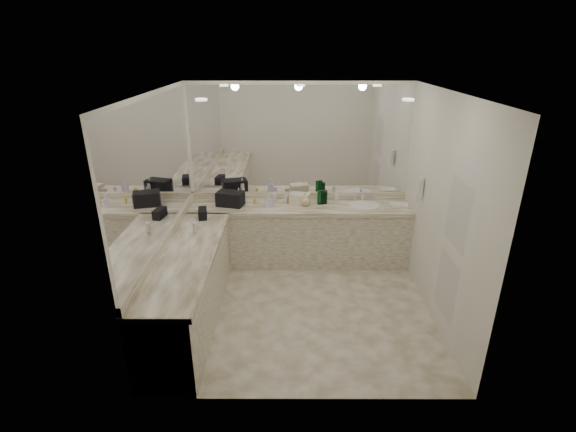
{
  "coord_description": "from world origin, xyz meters",
  "views": [
    {
      "loc": [
        -0.14,
        -4.44,
        3.05
      ],
      "look_at": [
        -0.15,
        0.4,
        1.06
      ],
      "focal_mm": 26.0,
      "sensor_mm": 36.0,
      "label": 1
    }
  ],
  "objects_px": {
    "black_toiletry_bag": "(230,198)",
    "soap_bottle_c": "(305,199)",
    "sink": "(364,206)",
    "soap_bottle_b": "(269,201)",
    "soap_bottle_a": "(239,196)",
    "cream_cosmetic_case": "(300,198)",
    "hand_towel": "(399,205)",
    "wall_phone": "(420,187)"
  },
  "relations": [
    {
      "from": "black_toiletry_bag",
      "to": "soap_bottle_c",
      "type": "height_order",
      "value": "black_toiletry_bag"
    },
    {
      "from": "soap_bottle_b",
      "to": "wall_phone",
      "type": "bearing_deg",
      "value": -12.34
    },
    {
      "from": "soap_bottle_b",
      "to": "sink",
      "type": "bearing_deg",
      "value": 2.74
    },
    {
      "from": "sink",
      "to": "black_toiletry_bag",
      "type": "bearing_deg",
      "value": -179.9
    },
    {
      "from": "wall_phone",
      "to": "cream_cosmetic_case",
      "type": "bearing_deg",
      "value": 159.74
    },
    {
      "from": "sink",
      "to": "soap_bottle_b",
      "type": "relative_size",
      "value": 2.38
    },
    {
      "from": "sink",
      "to": "wall_phone",
      "type": "height_order",
      "value": "wall_phone"
    },
    {
      "from": "soap_bottle_a",
      "to": "sink",
      "type": "bearing_deg",
      "value": -1.8
    },
    {
      "from": "hand_towel",
      "to": "black_toiletry_bag",
      "type": "bearing_deg",
      "value": 178.95
    },
    {
      "from": "wall_phone",
      "to": "soap_bottle_c",
      "type": "height_order",
      "value": "wall_phone"
    },
    {
      "from": "wall_phone",
      "to": "cream_cosmetic_case",
      "type": "xyz_separation_m",
      "value": [
        -1.54,
        0.57,
        -0.37
      ]
    },
    {
      "from": "soap_bottle_a",
      "to": "soap_bottle_b",
      "type": "height_order",
      "value": "soap_bottle_a"
    },
    {
      "from": "cream_cosmetic_case",
      "to": "hand_towel",
      "type": "distance_m",
      "value": 1.43
    },
    {
      "from": "black_toiletry_bag",
      "to": "hand_towel",
      "type": "relative_size",
      "value": 1.46
    },
    {
      "from": "hand_towel",
      "to": "soap_bottle_a",
      "type": "height_order",
      "value": "soap_bottle_a"
    },
    {
      "from": "wall_phone",
      "to": "black_toiletry_bag",
      "type": "relative_size",
      "value": 0.65
    },
    {
      "from": "sink",
      "to": "soap_bottle_c",
      "type": "distance_m",
      "value": 0.87
    },
    {
      "from": "sink",
      "to": "black_toiletry_bag",
      "type": "relative_size",
      "value": 1.19
    },
    {
      "from": "black_toiletry_bag",
      "to": "soap_bottle_a",
      "type": "relative_size",
      "value": 1.55
    },
    {
      "from": "soap_bottle_b",
      "to": "soap_bottle_c",
      "type": "relative_size",
      "value": 0.95
    },
    {
      "from": "soap_bottle_c",
      "to": "soap_bottle_b",
      "type": "bearing_deg",
      "value": -173.77
    },
    {
      "from": "sink",
      "to": "cream_cosmetic_case",
      "type": "height_order",
      "value": "cream_cosmetic_case"
    },
    {
      "from": "hand_towel",
      "to": "wall_phone",
      "type": "bearing_deg",
      "value": -75.02
    },
    {
      "from": "cream_cosmetic_case",
      "to": "soap_bottle_b",
      "type": "xyz_separation_m",
      "value": [
        -0.44,
        -0.14,
        0.01
      ]
    },
    {
      "from": "hand_towel",
      "to": "soap_bottle_b",
      "type": "xyz_separation_m",
      "value": [
        -1.86,
        -0.02,
        0.07
      ]
    },
    {
      "from": "sink",
      "to": "black_toiletry_bag",
      "type": "distance_m",
      "value": 1.94
    },
    {
      "from": "cream_cosmetic_case",
      "to": "soap_bottle_a",
      "type": "xyz_separation_m",
      "value": [
        -0.88,
        -0.01,
        0.04
      ]
    },
    {
      "from": "black_toiletry_bag",
      "to": "soap_bottle_c",
      "type": "relative_size",
      "value": 1.9
    },
    {
      "from": "soap_bottle_a",
      "to": "soap_bottle_b",
      "type": "relative_size",
      "value": 1.29
    },
    {
      "from": "black_toiletry_bag",
      "to": "soap_bottle_a",
      "type": "bearing_deg",
      "value": 27.35
    },
    {
      "from": "soap_bottle_a",
      "to": "black_toiletry_bag",
      "type": "bearing_deg",
      "value": -152.65
    },
    {
      "from": "hand_towel",
      "to": "soap_bottle_c",
      "type": "height_order",
      "value": "soap_bottle_c"
    },
    {
      "from": "cream_cosmetic_case",
      "to": "soap_bottle_b",
      "type": "distance_m",
      "value": 0.46
    },
    {
      "from": "wall_phone",
      "to": "soap_bottle_c",
      "type": "xyz_separation_m",
      "value": [
        -1.47,
        0.49,
        -0.35
      ]
    },
    {
      "from": "cream_cosmetic_case",
      "to": "soap_bottle_c",
      "type": "xyz_separation_m",
      "value": [
        0.08,
        -0.08,
        0.02
      ]
    },
    {
      "from": "hand_towel",
      "to": "soap_bottle_b",
      "type": "distance_m",
      "value": 1.86
    },
    {
      "from": "cream_cosmetic_case",
      "to": "sink",
      "type": "bearing_deg",
      "value": 9.86
    },
    {
      "from": "sink",
      "to": "soap_bottle_b",
      "type": "height_order",
      "value": "soap_bottle_b"
    },
    {
      "from": "black_toiletry_bag",
      "to": "hand_towel",
      "type": "distance_m",
      "value": 2.42
    },
    {
      "from": "soap_bottle_a",
      "to": "soap_bottle_b",
      "type": "distance_m",
      "value": 0.46
    },
    {
      "from": "soap_bottle_a",
      "to": "soap_bottle_c",
      "type": "height_order",
      "value": "soap_bottle_a"
    },
    {
      "from": "cream_cosmetic_case",
      "to": "soap_bottle_a",
      "type": "height_order",
      "value": "soap_bottle_a"
    }
  ]
}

